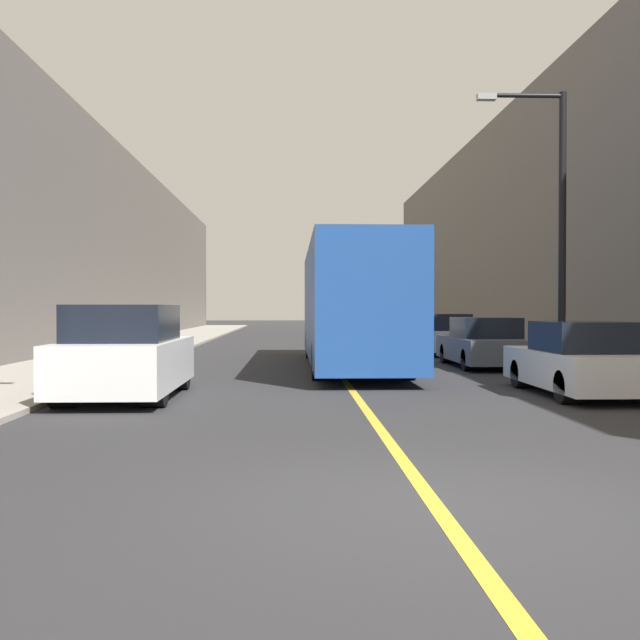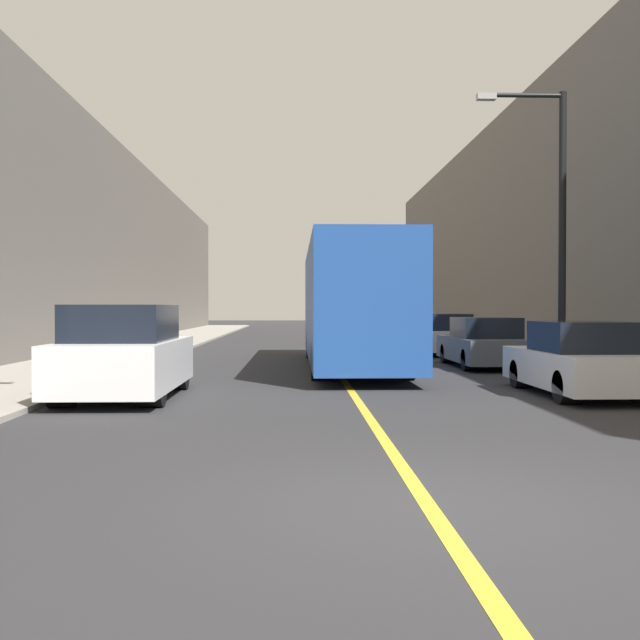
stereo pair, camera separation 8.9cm
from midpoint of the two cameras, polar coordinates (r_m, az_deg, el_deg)
ground_plane at (r=6.88m, az=8.61°, el=-13.79°), size 200.00×200.00×0.00m
sidewalk_left at (r=37.14m, az=-11.78°, el=-1.72°), size 3.96×72.00×0.10m
sidewalk_right at (r=37.63m, az=11.66°, el=-1.69°), size 3.96×72.00×0.10m
building_row_left at (r=38.11m, az=-17.74°, el=5.54°), size 4.00×72.00×9.70m
building_row_right at (r=38.95m, az=17.43°, el=7.11°), size 4.00×72.00×11.96m
road_center_line at (r=36.61m, az=0.02°, el=-1.81°), size 0.16×72.00×0.01m
bus at (r=22.07m, az=2.46°, el=1.21°), size 2.50×12.87×3.50m
parked_suv_left at (r=14.96m, az=-14.50°, el=-2.59°), size 1.99×4.61×1.81m
car_right_near at (r=15.82m, az=19.30°, el=-3.04°), size 1.82×4.41×1.48m
car_right_mid at (r=22.65m, az=12.49°, el=-1.84°), size 1.89×4.76×1.47m
car_right_far at (r=28.42m, az=9.58°, el=-1.23°), size 1.85×4.26×1.53m
street_lamp_right at (r=21.00m, az=17.58°, el=7.84°), size 2.40×0.24×7.37m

